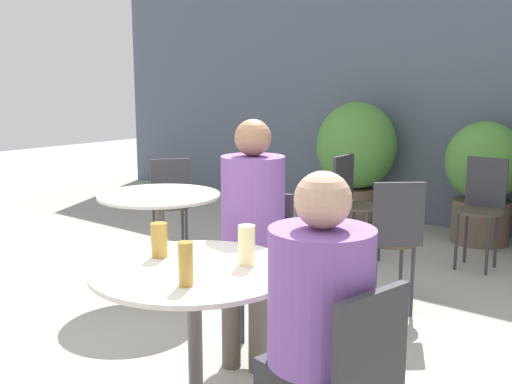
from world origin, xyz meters
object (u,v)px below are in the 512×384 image
(bistro_chair_1, at_px, (260,256))
(potted_plant_1, at_px, (484,175))
(bistro_chair_4, at_px, (394,233))
(beer_glass_2, at_px, (159,240))
(seated_person_1, at_px, (252,220))
(seated_person_0, at_px, (317,319))
(beer_glass_1, at_px, (247,245))
(cafe_table_far, at_px, (160,220))
(bistro_chair_5, at_px, (352,197))
(bistro_chair_3, at_px, (482,201))
(potted_plant_0, at_px, (356,151))
(cafe_table_near, at_px, (194,307))
(bistro_chair_2, at_px, (170,199))
(beer_glass_0, at_px, (186,264))

(bistro_chair_1, height_order, potted_plant_1, potted_plant_1)
(bistro_chair_1, xyz_separation_m, bistro_chair_4, (0.34, 0.90, 0.00))
(bistro_chair_4, relative_size, beer_glass_2, 5.81)
(seated_person_1, bearing_deg, seated_person_0, -60.05)
(beer_glass_1, height_order, potted_plant_1, potted_plant_1)
(bistro_chair_4, bearing_deg, seated_person_1, 31.81)
(cafe_table_far, distance_m, bistro_chair_5, 1.65)
(bistro_chair_3, height_order, potted_plant_0, potted_plant_0)
(bistro_chair_1, xyz_separation_m, seated_person_1, (0.04, -0.13, 0.23))
(cafe_table_near, height_order, beer_glass_2, beer_glass_2)
(bistro_chair_2, bearing_deg, beer_glass_2, 82.54)
(seated_person_0, bearing_deg, bistro_chair_3, -159.98)
(seated_person_0, xyz_separation_m, seated_person_1, (-0.90, 0.77, 0.04))
(bistro_chair_3, relative_size, beer_glass_2, 5.81)
(seated_person_1, height_order, beer_glass_2, seated_person_1)
(bistro_chair_3, bearing_deg, bistro_chair_2, -145.56)
(cafe_table_far, distance_m, beer_glass_2, 1.47)
(seated_person_1, relative_size, beer_glass_1, 7.69)
(beer_glass_1, bearing_deg, cafe_table_far, 150.10)
(bistro_chair_4, xyz_separation_m, beer_glass_0, (0.06, -1.84, 0.27))
(bistro_chair_3, bearing_deg, potted_plant_0, 153.23)
(bistro_chair_5, height_order, beer_glass_1, beer_glass_1)
(bistro_chair_4, height_order, beer_glass_1, beer_glass_1)
(bistro_chair_2, distance_m, beer_glass_0, 2.60)
(seated_person_0, bearing_deg, cafe_table_far, -108.86)
(cafe_table_far, relative_size, bistro_chair_2, 0.94)
(cafe_table_near, distance_m, bistro_chair_5, 2.63)
(beer_glass_1, bearing_deg, bistro_chair_5, 110.01)
(bistro_chair_3, xyz_separation_m, beer_glass_2, (-0.37, -3.01, 0.26))
(cafe_table_near, relative_size, cafe_table_far, 1.03)
(beer_glass_0, height_order, beer_glass_2, beer_glass_0)
(cafe_table_far, xyz_separation_m, bistro_chair_4, (1.36, 0.68, -0.01))
(bistro_chair_4, distance_m, potted_plant_1, 2.08)
(cafe_table_far, distance_m, seated_person_0, 2.26)
(beer_glass_1, bearing_deg, bistro_chair_4, 92.91)
(bistro_chair_4, xyz_separation_m, potted_plant_1, (-0.14, 2.08, 0.09))
(bistro_chair_5, distance_m, beer_glass_2, 2.58)
(bistro_chair_5, bearing_deg, potted_plant_0, 25.49)
(cafe_table_far, height_order, potted_plant_1, potted_plant_1)
(bistro_chair_1, bearing_deg, potted_plant_1, 67.04)
(bistro_chair_4, height_order, potted_plant_0, potted_plant_0)
(cafe_table_near, distance_m, seated_person_1, 0.72)
(beer_glass_1, relative_size, potted_plant_0, 0.13)
(bistro_chair_5, bearing_deg, bistro_chair_1, -168.33)
(cafe_table_near, xyz_separation_m, beer_glass_0, (0.13, -0.17, 0.25))
(cafe_table_far, bearing_deg, beer_glass_1, -29.90)
(seated_person_0, bearing_deg, cafe_table_near, -90.00)
(cafe_table_far, height_order, bistro_chair_2, bistro_chair_2)
(bistro_chair_1, bearing_deg, bistro_chair_4, 50.21)
(cafe_table_far, bearing_deg, bistro_chair_5, 69.68)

